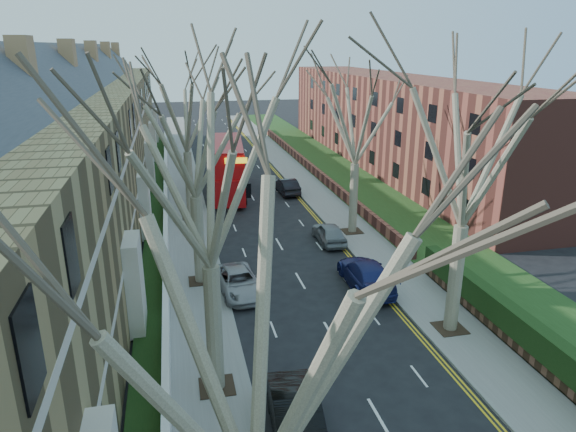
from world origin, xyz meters
TOP-DOWN VIEW (x-y plane):
  - pavement_left at (-6.00, 39.00)m, footprint 3.00×102.00m
  - pavement_right at (6.00, 39.00)m, footprint 3.00×102.00m
  - terrace_left at (-13.65, 31.00)m, footprint 9.70×78.00m
  - flats_right at (17.46, 43.00)m, footprint 13.97×54.00m
  - front_wall_left at (-7.65, 31.00)m, footprint 0.30×78.00m
  - grass_verge_right at (10.50, 39.00)m, footprint 6.00×102.00m
  - tree_left_near at (-5.70, -4.00)m, footprint 9.80×9.80m
  - tree_left_mid at (-5.70, 6.00)m, footprint 10.50×10.50m
  - tree_left_far at (-5.70, 16.00)m, footprint 10.15×10.15m
  - tree_left_dist at (-5.70, 28.00)m, footprint 10.50×10.50m
  - tree_right_mid at (5.70, 8.00)m, footprint 10.50×10.50m
  - tree_right_far at (5.70, 22.00)m, footprint 10.15×10.15m
  - double_decker_bus at (-1.87, 34.55)m, footprint 3.73×11.61m
  - car_left_mid at (-3.22, 2.72)m, footprint 1.96×4.88m
  - car_left_far at (-3.70, 14.25)m, footprint 2.69×4.91m
  - car_right_near at (3.44, 13.37)m, footprint 2.51×5.62m
  - car_right_mid at (3.47, 20.56)m, footprint 1.75×4.19m
  - car_right_far at (3.36, 33.47)m, footprint 1.74×4.43m

SIDE VIEW (x-z plane):
  - pavement_left at x=-6.00m, z-range 0.00..0.12m
  - pavement_right at x=6.00m, z-range 0.00..0.12m
  - grass_verge_right at x=10.50m, z-range 0.12..0.18m
  - front_wall_left at x=-7.65m, z-range 0.12..1.12m
  - car_left_far at x=-3.70m, z-range 0.00..1.30m
  - car_right_mid at x=3.47m, z-range 0.00..1.42m
  - car_right_far at x=3.36m, z-range 0.00..1.44m
  - car_left_mid at x=-3.22m, z-range 0.00..1.58m
  - car_right_near at x=3.44m, z-range 0.00..1.60m
  - double_decker_bus at x=-1.87m, z-range -0.03..4.72m
  - flats_right at x=17.46m, z-range -0.02..9.98m
  - terrace_left at x=-13.65m, z-range -1.27..12.33m
  - tree_left_near at x=-5.70m, z-range 2.06..15.79m
  - tree_left_far at x=-5.70m, z-range 2.13..16.35m
  - tree_right_far at x=5.70m, z-range 2.13..16.35m
  - tree_left_mid at x=-5.70m, z-range 2.20..16.91m
  - tree_right_mid at x=5.70m, z-range 2.20..16.91m
  - tree_left_dist at x=-5.70m, z-range 2.20..16.91m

